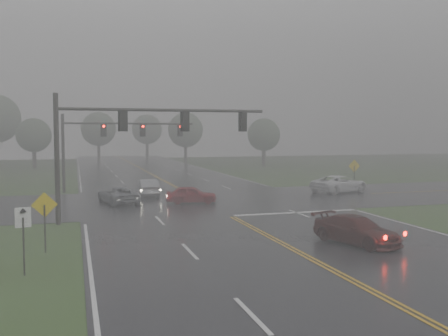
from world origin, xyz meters
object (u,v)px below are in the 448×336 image
object	(u,v)px
sedan_maroon	(356,244)
pickup_white	(339,193)
sedan_silver	(148,196)
car_grey	(118,204)
signal_gantry_near	(125,133)
signal_gantry_far	(105,138)
sedan_red	(191,203)

from	to	relation	value
sedan_maroon	pickup_white	bearing A→B (deg)	43.32
sedan_silver	car_grey	world-z (taller)	sedan_silver
signal_gantry_near	sedan_silver	bearing A→B (deg)	75.79
signal_gantry_near	signal_gantry_far	xyz separation A→B (m)	(-0.23, 15.80, -0.39)
sedan_red	signal_gantry_near	size ratio (longest dim) A/B	0.30
car_grey	signal_gantry_far	distance (m)	9.49
sedan_maroon	car_grey	world-z (taller)	sedan_maroon
car_grey	signal_gantry_far	xyz separation A→B (m)	(-0.40, 8.18, 4.79)
car_grey	signal_gantry_far	size ratio (longest dim) A/B	0.38
sedan_silver	signal_gantry_far	world-z (taller)	signal_gantry_far
sedan_maroon	signal_gantry_near	bearing A→B (deg)	117.25
sedan_silver	signal_gantry_far	distance (m)	7.21
sedan_red	pickup_white	world-z (taller)	pickup_white
car_grey	pickup_white	world-z (taller)	pickup_white
signal_gantry_near	pickup_white	bearing A→B (deg)	24.99
pickup_white	sedan_red	bearing A→B (deg)	83.24
car_grey	signal_gantry_near	size ratio (longest dim) A/B	0.36
sedan_maroon	sedan_silver	xyz separation A→B (m)	(-6.84, 20.69, 0.00)
car_grey	signal_gantry_far	bearing A→B (deg)	-101.31
pickup_white	car_grey	bearing A→B (deg)	75.94
sedan_red	car_grey	distance (m)	5.40
sedan_silver	pickup_white	bearing A→B (deg)	172.38
sedan_red	car_grey	size ratio (longest dim) A/B	0.84
signal_gantry_far	signal_gantry_near	bearing A→B (deg)	-89.17
signal_gantry_near	signal_gantry_far	world-z (taller)	signal_gantry_near
sedan_red	signal_gantry_near	bearing A→B (deg)	150.69
signal_gantry_far	sedan_red	bearing A→B (deg)	-59.74
car_grey	sedan_silver	bearing A→B (deg)	-139.75
sedan_red	signal_gantry_far	size ratio (longest dim) A/B	0.32
sedan_maroon	car_grey	xyz separation A→B (m)	(-9.55, 16.90, 0.00)
sedan_silver	signal_gantry_far	bearing A→B (deg)	-53.76
sedan_maroon	signal_gantry_far	size ratio (longest dim) A/B	0.38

